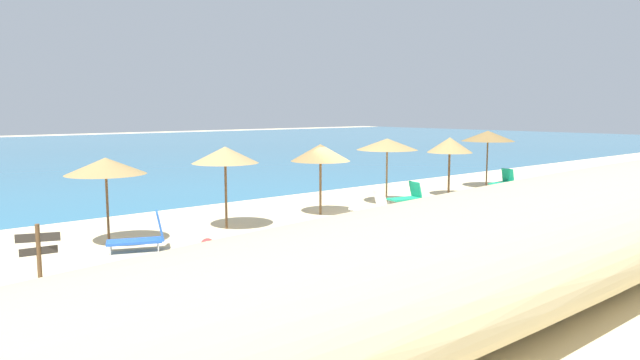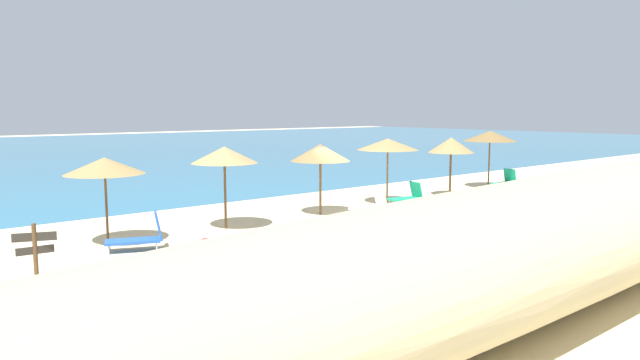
{
  "view_description": "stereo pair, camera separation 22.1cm",
  "coord_description": "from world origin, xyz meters",
  "px_view_note": "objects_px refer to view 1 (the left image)",
  "views": [
    {
      "loc": [
        -14.47,
        -14.56,
        3.85
      ],
      "look_at": [
        -0.7,
        1.5,
        1.26
      ],
      "focal_mm": 32.45,
      "sensor_mm": 36.0,
      "label": 1
    },
    {
      "loc": [
        -14.3,
        -14.7,
        3.85
      ],
      "look_at": [
        -0.7,
        1.5,
        1.26
      ],
      "focal_mm": 32.45,
      "sensor_mm": 36.0,
      "label": 2
    }
  ],
  "objects_px": {
    "beach_umbrella_3": "(387,144)",
    "lounge_chair_0": "(143,236)",
    "beach_umbrella_2": "(320,153)",
    "cooler_box": "(484,203)",
    "beach_ball": "(207,245)",
    "beach_umbrella_0": "(106,166)",
    "beach_umbrella_1": "(225,155)",
    "wooden_signpost": "(39,254)",
    "lounge_chair_2": "(371,205)",
    "beach_umbrella_4": "(450,145)",
    "lounge_chair_1": "(407,196)",
    "beach_umbrella_5": "(488,136)",
    "lounge_chair_3": "(503,181)"
  },
  "relations": [
    {
      "from": "lounge_chair_2",
      "to": "lounge_chair_0",
      "type": "bearing_deg",
      "value": 91.37
    },
    {
      "from": "lounge_chair_1",
      "to": "lounge_chair_0",
      "type": "bearing_deg",
      "value": 102.82
    },
    {
      "from": "wooden_signpost",
      "to": "cooler_box",
      "type": "xyz_separation_m",
      "value": [
        16.55,
        0.49,
        -0.76
      ]
    },
    {
      "from": "lounge_chair_2",
      "to": "wooden_signpost",
      "type": "height_order",
      "value": "wooden_signpost"
    },
    {
      "from": "beach_umbrella_4",
      "to": "lounge_chair_0",
      "type": "distance_m",
      "value": 14.68
    },
    {
      "from": "beach_umbrella_2",
      "to": "lounge_chair_0",
      "type": "relative_size",
      "value": 1.59
    },
    {
      "from": "lounge_chair_2",
      "to": "lounge_chair_3",
      "type": "relative_size",
      "value": 1.09
    },
    {
      "from": "beach_umbrella_2",
      "to": "lounge_chair_2",
      "type": "height_order",
      "value": "beach_umbrella_2"
    },
    {
      "from": "beach_umbrella_4",
      "to": "wooden_signpost",
      "type": "relative_size",
      "value": 1.69
    },
    {
      "from": "beach_umbrella_4",
      "to": "lounge_chair_2",
      "type": "distance_m",
      "value": 6.59
    },
    {
      "from": "beach_ball",
      "to": "cooler_box",
      "type": "relative_size",
      "value": 0.68
    },
    {
      "from": "beach_umbrella_4",
      "to": "lounge_chair_2",
      "type": "bearing_deg",
      "value": -168.54
    },
    {
      "from": "beach_umbrella_0",
      "to": "beach_umbrella_5",
      "type": "bearing_deg",
      "value": -0.25
    },
    {
      "from": "beach_umbrella_3",
      "to": "beach_umbrella_4",
      "type": "height_order",
      "value": "beach_umbrella_3"
    },
    {
      "from": "wooden_signpost",
      "to": "beach_umbrella_2",
      "type": "bearing_deg",
      "value": 40.46
    },
    {
      "from": "beach_umbrella_3",
      "to": "lounge_chair_2",
      "type": "bearing_deg",
      "value": -147.63
    },
    {
      "from": "beach_umbrella_2",
      "to": "beach_umbrella_0",
      "type": "bearing_deg",
      "value": 178.03
    },
    {
      "from": "beach_umbrella_0",
      "to": "beach_umbrella_1",
      "type": "bearing_deg",
      "value": -3.55
    },
    {
      "from": "beach_ball",
      "to": "wooden_signpost",
      "type": "bearing_deg",
      "value": -165.34
    },
    {
      "from": "lounge_chair_1",
      "to": "beach_umbrella_5",
      "type": "bearing_deg",
      "value": -67.9
    },
    {
      "from": "lounge_chair_0",
      "to": "beach_ball",
      "type": "distance_m",
      "value": 1.82
    },
    {
      "from": "beach_ball",
      "to": "beach_umbrella_3",
      "type": "bearing_deg",
      "value": 13.67
    },
    {
      "from": "lounge_chair_3",
      "to": "cooler_box",
      "type": "xyz_separation_m",
      "value": [
        -5.22,
        -2.42,
        -0.23
      ]
    },
    {
      "from": "lounge_chair_0",
      "to": "lounge_chair_2",
      "type": "bearing_deg",
      "value": -70.9
    },
    {
      "from": "beach_umbrella_5",
      "to": "lounge_chair_1",
      "type": "height_order",
      "value": "beach_umbrella_5"
    },
    {
      "from": "beach_ball",
      "to": "lounge_chair_2",
      "type": "bearing_deg",
      "value": 5.94
    },
    {
      "from": "lounge_chair_0",
      "to": "beach_umbrella_5",
      "type": "bearing_deg",
      "value": -63.35
    },
    {
      "from": "beach_umbrella_3",
      "to": "lounge_chair_0",
      "type": "relative_size",
      "value": 1.65
    },
    {
      "from": "beach_umbrella_3",
      "to": "beach_ball",
      "type": "distance_m",
      "value": 10.13
    },
    {
      "from": "lounge_chair_2",
      "to": "cooler_box",
      "type": "relative_size",
      "value": 2.52
    },
    {
      "from": "beach_umbrella_0",
      "to": "cooler_box",
      "type": "height_order",
      "value": "beach_umbrella_0"
    },
    {
      "from": "lounge_chair_3",
      "to": "cooler_box",
      "type": "distance_m",
      "value": 5.76
    },
    {
      "from": "beach_umbrella_1",
      "to": "beach_umbrella_4",
      "type": "relative_size",
      "value": 1.02
    },
    {
      "from": "lounge_chair_3",
      "to": "wooden_signpost",
      "type": "distance_m",
      "value": 21.96
    },
    {
      "from": "beach_umbrella_3",
      "to": "lounge_chair_3",
      "type": "bearing_deg",
      "value": -4.53
    },
    {
      "from": "beach_ball",
      "to": "lounge_chair_0",
      "type": "bearing_deg",
      "value": 134.62
    },
    {
      "from": "beach_umbrella_3",
      "to": "beach_umbrella_0",
      "type": "bearing_deg",
      "value": 178.8
    },
    {
      "from": "beach_umbrella_3",
      "to": "cooler_box",
      "type": "distance_m",
      "value": 4.49
    },
    {
      "from": "beach_umbrella_0",
      "to": "lounge_chair_0",
      "type": "xyz_separation_m",
      "value": [
        0.45,
        -1.29,
        -1.86
      ]
    },
    {
      "from": "beach_umbrella_0",
      "to": "wooden_signpost",
      "type": "height_order",
      "value": "beach_umbrella_0"
    },
    {
      "from": "beach_umbrella_0",
      "to": "cooler_box",
      "type": "bearing_deg",
      "value": -13.37
    },
    {
      "from": "beach_umbrella_2",
      "to": "lounge_chair_3",
      "type": "bearing_deg",
      "value": -2.94
    },
    {
      "from": "beach_umbrella_2",
      "to": "lounge_chair_1",
      "type": "xyz_separation_m",
      "value": [
        3.67,
        -1.01,
        -1.84
      ]
    },
    {
      "from": "wooden_signpost",
      "to": "lounge_chair_1",
      "type": "bearing_deg",
      "value": 32.04
    },
    {
      "from": "beach_umbrella_4",
      "to": "wooden_signpost",
      "type": "xyz_separation_m",
      "value": [
        -17.8,
        -3.18,
        -1.34
      ]
    },
    {
      "from": "beach_umbrella_2",
      "to": "wooden_signpost",
      "type": "bearing_deg",
      "value": -161.69
    },
    {
      "from": "cooler_box",
      "to": "beach_umbrella_5",
      "type": "bearing_deg",
      "value": 32.74
    },
    {
      "from": "beach_umbrella_2",
      "to": "beach_umbrella_5",
      "type": "height_order",
      "value": "beach_umbrella_5"
    },
    {
      "from": "beach_umbrella_3",
      "to": "cooler_box",
      "type": "relative_size",
      "value": 4.78
    },
    {
      "from": "lounge_chair_0",
      "to": "cooler_box",
      "type": "xyz_separation_m",
      "value": [
        13.29,
        -1.98,
        -0.23
      ]
    }
  ]
}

